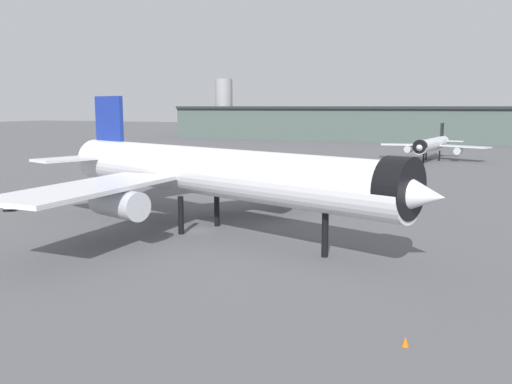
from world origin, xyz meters
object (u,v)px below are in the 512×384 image
Objects in this scene: airliner_near_gate at (211,173)px; service_truck_front at (328,186)px; airliner_far_taxiway at (432,145)px; traffic_cone_near_nose at (405,342)px; baggage_cart_trailing at (11,204)px; traffic_cone_wingtip at (289,191)px.

airliner_near_gate is 37.72m from service_truck_front.
airliner_far_taxiway is 6.36× the size of service_truck_front.
airliner_near_gate is 38.78m from traffic_cone_near_nose.
baggage_cart_trailing is at bearing 91.36° from service_truck_front.
service_truck_front is at bearing -79.99° from baggage_cart_trailing.
service_truck_front is (-12.29, -74.80, -3.28)m from airliner_far_taxiway.
airliner_near_gate is 113.04m from airliner_far_taxiway.
traffic_cone_near_nose is (22.34, -62.60, -1.27)m from service_truck_front.
traffic_cone_wingtip is at bearing 111.75° from airliner_near_gate.
baggage_cart_trailing is 70.09m from traffic_cone_near_nose.
baggage_cart_trailing is (-36.51, 1.72, -6.89)m from airliner_near_gate.
airliner_near_gate is at bearing 137.24° from traffic_cone_near_nose.
traffic_cone_wingtip is (-7.19, -1.26, -1.31)m from service_truck_front.
airliner_far_taxiway is at bearing 75.64° from traffic_cone_wingtip.
traffic_cone_near_nose is at bearing -23.60° from airliner_near_gate.
airliner_far_taxiway is 56.39× the size of traffic_cone_near_nose.
airliner_near_gate reaches higher than service_truck_front.
traffic_cone_wingtip is (-19.48, -76.06, -4.59)m from airliner_far_taxiway.
airliner_far_taxiway reaches higher than traffic_cone_wingtip.
service_truck_front is 66.48m from traffic_cone_near_nose.
service_truck_front reaches higher than traffic_cone_near_nose.
traffic_cone_near_nose is (27.93, -25.83, -7.54)m from airliner_near_gate.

